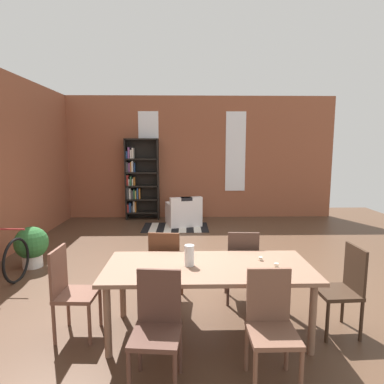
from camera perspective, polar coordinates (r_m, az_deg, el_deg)
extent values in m
plane|color=#4E3626|center=(5.00, 1.16, -15.38)|extent=(11.46, 11.46, 0.00)
cube|color=brown|center=(9.06, 0.04, 6.07)|extent=(7.86, 0.12, 3.36)
cube|color=white|center=(9.04, -7.63, 7.06)|extent=(0.55, 0.02, 2.18)
cube|color=white|center=(9.09, 7.68, 7.07)|extent=(0.55, 0.02, 2.18)
cube|color=#825E4A|center=(3.46, 2.88, -13.13)|extent=(2.15, 0.94, 0.04)
cylinder|color=#825E4A|center=(3.36, -14.69, -21.18)|extent=(0.07, 0.07, 0.72)
cylinder|color=#825E4A|center=(3.50, 20.50, -20.24)|extent=(0.07, 0.07, 0.72)
cylinder|color=#825E4A|center=(4.01, -12.16, -16.13)|extent=(0.07, 0.07, 0.72)
cylinder|color=#825E4A|center=(4.12, 16.61, -15.60)|extent=(0.07, 0.07, 0.72)
cylinder|color=silver|center=(3.41, -0.47, -11.14)|extent=(0.10, 0.10, 0.22)
cylinder|color=silver|center=(3.66, 12.02, -11.44)|extent=(0.04, 0.04, 0.04)
cylinder|color=silver|center=(3.50, 14.67, -12.41)|extent=(0.04, 0.04, 0.04)
cube|color=brown|center=(3.74, -19.60, -16.70)|extent=(0.42, 0.42, 0.04)
cube|color=brown|center=(3.72, -22.53, -12.87)|extent=(0.05, 0.38, 0.50)
cylinder|color=brown|center=(3.64, -17.64, -21.49)|extent=(0.04, 0.04, 0.43)
cylinder|color=brown|center=(3.94, -15.87, -19.00)|extent=(0.04, 0.04, 0.43)
cylinder|color=brown|center=(3.76, -23.19, -20.74)|extent=(0.04, 0.04, 0.43)
cylinder|color=brown|center=(4.06, -21.01, -18.44)|extent=(0.04, 0.04, 0.43)
cube|color=brown|center=(2.98, 14.12, -23.27)|extent=(0.40, 0.40, 0.04)
cube|color=brown|center=(3.02, 13.33, -17.42)|extent=(0.38, 0.03, 0.50)
cylinder|color=brown|center=(2.93, 11.09, -29.34)|extent=(0.04, 0.04, 0.43)
cylinder|color=brown|center=(3.02, 18.72, -28.40)|extent=(0.04, 0.04, 0.43)
cylinder|color=brown|center=(3.22, 9.61, -25.51)|extent=(0.04, 0.04, 0.43)
cylinder|color=brown|center=(3.30, 16.40, -24.84)|extent=(0.04, 0.04, 0.43)
cube|color=#513329|center=(2.90, -6.43, -23.99)|extent=(0.44, 0.44, 0.04)
cube|color=#513329|center=(2.94, -5.82, -17.96)|extent=(0.38, 0.07, 0.50)
cylinder|color=#513329|center=(2.93, -11.07, -29.38)|extent=(0.04, 0.04, 0.43)
cylinder|color=#513329|center=(2.87, -3.02, -30.13)|extent=(0.04, 0.04, 0.43)
cylinder|color=#513329|center=(3.21, -9.21, -25.57)|extent=(0.04, 0.04, 0.43)
cylinder|color=#513329|center=(3.16, -2.11, -26.11)|extent=(0.04, 0.04, 0.43)
cube|color=#56301D|center=(4.28, -4.52, -13.04)|extent=(0.43, 0.43, 0.04)
cube|color=#56301D|center=(4.02, -4.96, -10.66)|extent=(0.38, 0.06, 0.50)
cylinder|color=#56301D|center=(4.51, -1.80, -15.10)|extent=(0.04, 0.04, 0.43)
cylinder|color=#56301D|center=(4.56, -6.46, -14.89)|extent=(0.04, 0.04, 0.43)
cylinder|color=#56301D|center=(4.18, -2.32, -17.03)|extent=(0.04, 0.04, 0.43)
cylinder|color=#56301D|center=(4.24, -7.38, -16.76)|extent=(0.04, 0.04, 0.43)
cube|color=#48332A|center=(4.33, 8.67, -12.85)|extent=(0.42, 0.42, 0.04)
cube|color=#48332A|center=(4.07, 9.05, -10.48)|extent=(0.38, 0.05, 0.50)
cylinder|color=#48332A|center=(4.61, 10.63, -14.73)|extent=(0.04, 0.04, 0.43)
cylinder|color=#48332A|center=(4.57, 6.01, -14.83)|extent=(0.04, 0.04, 0.43)
cylinder|color=#48332A|center=(4.28, 11.38, -16.58)|extent=(0.04, 0.04, 0.43)
cylinder|color=#48332A|center=(4.24, 6.37, -16.72)|extent=(0.04, 0.04, 0.43)
cube|color=#352419|center=(3.91, 24.18, -15.84)|extent=(0.42, 0.42, 0.04)
cube|color=#352419|center=(3.91, 26.84, -12.08)|extent=(0.05, 0.38, 0.50)
cylinder|color=#352419|center=(4.08, 20.39, -18.24)|extent=(0.04, 0.04, 0.43)
cylinder|color=#352419|center=(3.79, 22.77, -20.48)|extent=(0.04, 0.04, 0.43)
cylinder|color=#352419|center=(4.23, 25.05, -17.51)|extent=(0.04, 0.04, 0.43)
cylinder|color=#352419|center=(3.96, 27.72, -19.54)|extent=(0.04, 0.04, 0.43)
cube|color=black|center=(8.99, -11.53, 2.21)|extent=(0.04, 0.30, 2.20)
cube|color=black|center=(8.87, -5.99, 2.25)|extent=(0.04, 0.30, 2.20)
cube|color=black|center=(9.06, -8.66, 2.33)|extent=(0.91, 0.01, 2.20)
cube|color=black|center=(9.05, -8.65, -3.55)|extent=(0.87, 0.30, 0.04)
cube|color=#B22D28|center=(9.09, -11.13, -2.76)|extent=(0.04, 0.25, 0.21)
cube|color=#284C8C|center=(9.08, -10.81, -2.67)|extent=(0.05, 0.24, 0.24)
cube|color=#4C4C51|center=(9.08, -10.44, -2.90)|extent=(0.04, 0.20, 0.17)
cube|color=white|center=(9.06, -10.17, -2.52)|extent=(0.04, 0.16, 0.29)
cube|color=orange|center=(9.05, -9.91, -2.52)|extent=(0.03, 0.16, 0.29)
cube|color=black|center=(8.99, -8.70, -1.26)|extent=(0.87, 0.30, 0.04)
cube|color=#4C4C51|center=(9.02, -11.21, -0.17)|extent=(0.04, 0.23, 0.31)
cube|color=white|center=(9.01, -10.83, -0.24)|extent=(0.05, 0.23, 0.29)
cube|color=#4C4C51|center=(9.01, -10.43, -0.44)|extent=(0.05, 0.22, 0.22)
cube|color=#33724C|center=(9.00, -10.09, -0.30)|extent=(0.03, 0.23, 0.26)
cube|color=gold|center=(8.99, -9.82, -0.41)|extent=(0.03, 0.25, 0.23)
cube|color=#284C8C|center=(8.98, -9.52, -0.22)|extent=(0.04, 0.23, 0.29)
cube|color=orange|center=(8.97, -9.19, -0.24)|extent=(0.03, 0.20, 0.29)
cube|color=black|center=(8.94, -8.75, 1.06)|extent=(0.87, 0.30, 0.04)
cube|color=#B22D28|center=(8.98, -11.25, 2.07)|extent=(0.05, 0.20, 0.28)
cube|color=white|center=(8.98, -10.98, 1.72)|extent=(0.03, 0.20, 0.17)
cube|color=#33724C|center=(8.97, -10.69, 1.97)|extent=(0.03, 0.23, 0.25)
cube|color=white|center=(8.96, -10.41, 1.76)|extent=(0.03, 0.18, 0.18)
cube|color=orange|center=(8.95, -10.13, 1.89)|extent=(0.03, 0.16, 0.22)
cube|color=black|center=(8.90, -8.80, 3.41)|extent=(0.87, 0.30, 0.04)
cube|color=#4C4C51|center=(8.95, -11.32, 4.35)|extent=(0.05, 0.19, 0.26)
cube|color=#8C4C8C|center=(8.94, -10.96, 4.28)|extent=(0.05, 0.16, 0.24)
cube|color=orange|center=(8.93, -10.67, 4.37)|extent=(0.03, 0.19, 0.27)
cube|color=white|center=(8.93, -10.41, 4.45)|extent=(0.04, 0.22, 0.29)
cube|color=#284C8C|center=(8.92, -10.08, 4.32)|extent=(0.03, 0.20, 0.25)
cube|color=black|center=(8.88, -8.85, 5.77)|extent=(0.87, 0.30, 0.04)
cube|color=#284C8C|center=(8.94, -11.37, 6.46)|extent=(0.05, 0.20, 0.19)
cube|color=#8C4C8C|center=(8.93, -11.05, 6.81)|extent=(0.04, 0.23, 0.30)
cube|color=white|center=(8.92, -10.68, 6.60)|extent=(0.05, 0.19, 0.23)
cube|color=white|center=(8.91, -10.35, 6.78)|extent=(0.04, 0.22, 0.28)
cube|color=black|center=(8.88, -8.93, 9.19)|extent=(0.87, 0.30, 0.04)
cube|color=white|center=(8.34, -1.58, -4.35)|extent=(0.97, 0.97, 0.40)
cube|color=white|center=(7.96, -1.05, -2.19)|extent=(0.81, 0.35, 0.35)
cube|color=white|center=(8.37, 0.67, -2.38)|extent=(0.29, 0.73, 0.15)
cube|color=white|center=(8.21, -3.90, -2.60)|extent=(0.29, 0.73, 0.15)
cube|color=black|center=(7.94, -1.05, -1.23)|extent=(0.31, 0.23, 0.08)
torus|color=black|center=(5.53, -28.59, -10.55)|extent=(0.08, 0.67, 0.67)
cylinder|color=#B23333|center=(5.32, -29.51, -5.75)|extent=(0.44, 0.05, 0.02)
cylinder|color=silver|center=(6.10, -26.31, -10.86)|extent=(0.31, 0.31, 0.20)
sphere|color=#2D6B33|center=(6.01, -26.49, -8.02)|extent=(0.53, 0.53, 0.53)
cube|color=black|center=(8.10, -8.02, -6.22)|extent=(0.18, 1.02, 0.01)
cube|color=silver|center=(8.08, -6.76, -6.23)|extent=(0.18, 1.02, 0.01)
cube|color=black|center=(8.07, -5.49, -6.24)|extent=(0.18, 1.02, 0.01)
cube|color=silver|center=(8.06, -4.22, -6.24)|extent=(0.18, 1.02, 0.01)
cube|color=black|center=(8.05, -2.94, -6.24)|extent=(0.18, 1.02, 0.01)
cube|color=silver|center=(8.05, -1.66, -6.24)|extent=(0.18, 1.02, 0.01)
cube|color=black|center=(8.05, -0.38, -6.24)|extent=(0.18, 1.02, 0.01)
cube|color=silver|center=(8.05, 0.90, -6.23)|extent=(0.18, 1.02, 0.01)
cube|color=black|center=(8.06, 2.17, -6.22)|extent=(0.18, 1.02, 0.01)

